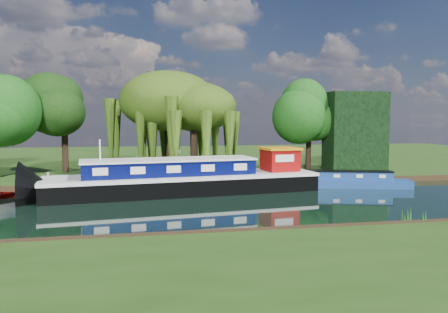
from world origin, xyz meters
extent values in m
plane|color=black|center=(0.00, 0.00, 0.00)|extent=(120.00, 120.00, 0.00)
cube|color=#1D370F|center=(0.00, 34.00, 0.23)|extent=(120.00, 52.00, 0.45)
cube|color=black|center=(0.49, 5.35, 0.51)|extent=(20.97, 7.10, 1.37)
cube|color=silver|center=(0.49, 5.35, 1.31)|extent=(21.10, 7.20, 0.25)
cube|color=#050A41|center=(-0.65, 5.21, 1.99)|extent=(13.06, 4.85, 1.09)
cube|color=silver|center=(-0.65, 5.21, 2.60)|extent=(13.31, 5.11, 0.14)
cube|color=maroon|center=(8.42, 6.35, 2.31)|extent=(2.81, 2.81, 1.71)
cube|color=#CA800E|center=(8.42, 6.35, 3.26)|extent=(3.13, 3.13, 0.18)
cylinder|color=silver|center=(-5.63, 4.58, 2.82)|extent=(0.11, 0.11, 2.74)
cube|color=navy|center=(14.01, 5.67, 0.28)|extent=(10.44, 4.46, 0.78)
cube|color=navy|center=(14.01, 5.67, 1.00)|extent=(7.33, 3.21, 0.65)
cube|color=black|center=(14.01, 5.67, 1.36)|extent=(7.44, 3.31, 0.09)
cube|color=silver|center=(11.22, 5.77, 1.03)|extent=(0.51, 0.18, 0.28)
cube|color=silver|center=(12.96, 5.28, 1.03)|extent=(0.51, 0.18, 0.28)
cube|color=silver|center=(14.71, 4.79, 1.03)|extent=(0.51, 0.18, 0.28)
cube|color=silver|center=(16.45, 4.30, 1.03)|extent=(0.51, 0.18, 0.28)
imported|color=silver|center=(11.86, 6.66, 0.00)|extent=(3.10, 2.88, 1.34)
cylinder|color=black|center=(-0.17, 14.29, 3.22)|extent=(0.72, 0.72, 5.55)
ellipsoid|color=#2B460F|center=(-0.17, 14.29, 7.23)|extent=(7.75, 7.75, 5.01)
cylinder|color=black|center=(2.01, 11.85, 2.78)|extent=(0.66, 0.66, 4.67)
ellipsoid|color=#2B460F|center=(2.01, 11.85, 6.15)|extent=(6.37, 6.37, 4.12)
cylinder|color=black|center=(-10.15, 17.49, 3.84)|extent=(0.63, 0.63, 6.78)
ellipsoid|color=black|center=(-10.15, 17.49, 6.61)|extent=(5.42, 5.42, 5.42)
cylinder|color=black|center=(14.35, 15.06, 3.52)|extent=(0.62, 0.62, 6.13)
ellipsoid|color=#154611|center=(14.35, 15.06, 6.03)|extent=(4.91, 4.91, 4.91)
cube|color=black|center=(19.00, 14.00, 4.45)|extent=(6.00, 3.00, 8.00)
cylinder|color=silver|center=(0.50, 10.50, 1.55)|extent=(0.10, 0.10, 2.20)
sphere|color=white|center=(0.50, 10.50, 2.83)|extent=(0.36, 0.36, 0.36)
cylinder|color=silver|center=(-10.00, 8.40, 0.95)|extent=(0.16, 0.16, 1.00)
cylinder|color=silver|center=(-4.00, 8.40, 0.95)|extent=(0.16, 0.16, 1.00)
cylinder|color=silver|center=(3.00, 8.40, 0.95)|extent=(0.16, 0.16, 1.00)
cylinder|color=silver|center=(9.00, 8.40, 0.95)|extent=(0.16, 0.16, 1.00)
cone|color=#1A4B14|center=(11.00, -7.70, 0.55)|extent=(1.20, 1.20, 1.10)
camera|label=1|loc=(-2.68, -27.77, 5.54)|focal=35.00mm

